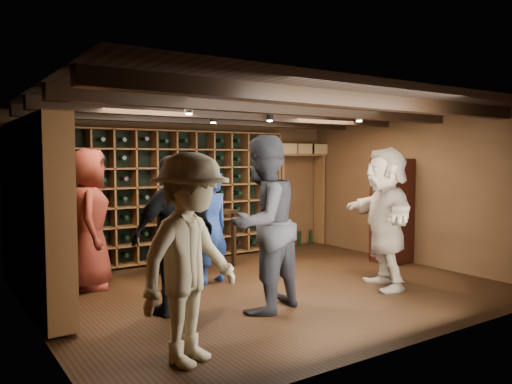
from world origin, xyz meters
TOP-DOWN VIEW (x-y plane):
  - ground at (0.00, 0.00)m, footprint 6.00×6.00m
  - room_shell at (0.00, 0.05)m, footprint 6.00×6.00m
  - wine_rack_back at (-0.52, 2.33)m, footprint 4.65×0.30m
  - wine_rack_left at (-2.83, 0.82)m, footprint 0.30×2.65m
  - crate_shelf at (2.41, 2.32)m, footprint 1.20×0.32m
  - display_cabinet at (2.71, 0.20)m, footprint 0.55×0.50m
  - man_blue_shirt at (-0.53, 0.68)m, footprint 0.65×0.50m
  - man_grey_suit at (-0.66, -0.81)m, footprint 1.20×1.06m
  - guest_red_floral at (-2.08, 1.34)m, footprint 0.83×1.06m
  - guest_woman_black at (-1.56, -0.34)m, footprint 1.13×0.62m
  - guest_khaki at (-2.02, -1.70)m, footprint 1.37×1.13m
  - guest_beige at (1.35, -0.87)m, footprint 1.29×1.87m
  - tasting_table at (-0.33, 1.49)m, footprint 1.38×0.99m

SIDE VIEW (x-z plane):
  - ground at x=0.00m, z-range 0.00..0.00m
  - man_blue_shirt at x=-0.53m, z-range 0.00..1.60m
  - tasting_table at x=-0.33m, z-range 0.21..1.43m
  - display_cabinet at x=2.71m, z-range -0.02..1.73m
  - guest_woman_black at x=-1.56m, z-range 0.00..1.83m
  - guest_khaki at x=-2.02m, z-range 0.00..1.85m
  - guest_red_floral at x=-2.08m, z-range 0.00..1.92m
  - guest_beige at x=1.35m, z-range 0.00..1.94m
  - man_grey_suit at x=-0.66m, z-range 0.00..2.06m
  - wine_rack_back at x=-0.52m, z-range 0.05..2.25m
  - wine_rack_left at x=-2.83m, z-range 0.05..2.25m
  - crate_shelf at x=2.41m, z-range 0.54..2.60m
  - room_shell at x=0.00m, z-range -0.58..5.42m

